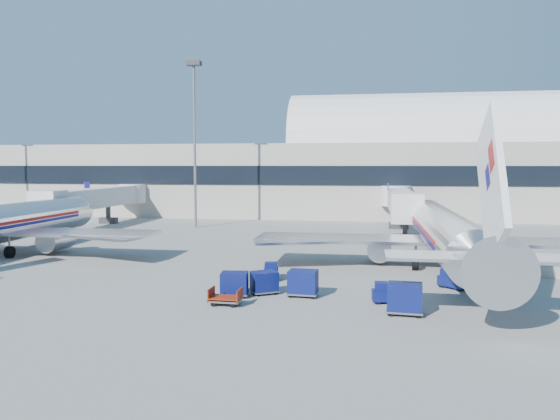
% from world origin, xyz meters
% --- Properties ---
extents(ground, '(260.00, 260.00, 0.00)m').
position_xyz_m(ground, '(0.00, 0.00, 0.00)').
color(ground, gray).
rests_on(ground, ground).
extents(terminal, '(170.00, 28.15, 21.00)m').
position_xyz_m(terminal, '(-13.60, 55.96, 7.52)').
color(terminal, '#B2AA9E').
rests_on(terminal, ground).
extents(airliner_main, '(32.00, 37.26, 12.07)m').
position_xyz_m(airliner_main, '(10.00, 4.51, 2.93)').
color(airliner_main, silver).
rests_on(airliner_main, ground).
extents(jetbridge_near, '(4.40, 27.50, 6.25)m').
position_xyz_m(jetbridge_near, '(7.60, 30.81, 3.93)').
color(jetbridge_near, silver).
rests_on(jetbridge_near, ground).
extents(jetbridge_mid, '(4.40, 27.50, 6.25)m').
position_xyz_m(jetbridge_mid, '(-34.40, 30.81, 3.93)').
color(jetbridge_mid, silver).
rests_on(jetbridge_mid, ground).
extents(mast_west, '(2.00, 1.20, 22.60)m').
position_xyz_m(mast_west, '(-20.00, 30.00, 14.79)').
color(mast_west, slate).
rests_on(mast_west, ground).
extents(barrier_near, '(3.00, 0.55, 0.90)m').
position_xyz_m(barrier_near, '(18.00, 2.00, 0.45)').
color(barrier_near, '#9E9E96').
rests_on(barrier_near, ground).
extents(tug_lead, '(2.08, 1.16, 1.31)m').
position_xyz_m(tug_lead, '(4.74, -7.72, 0.60)').
color(tug_lead, '#0A1251').
rests_on(tug_lead, ground).
extents(tug_right, '(2.18, 2.18, 1.34)m').
position_xyz_m(tug_right, '(9.43, -2.85, 0.61)').
color(tug_right, '#0A1251').
rests_on(tug_right, ground).
extents(tug_left, '(1.37, 2.25, 1.38)m').
position_xyz_m(tug_left, '(-3.69, -2.01, 0.63)').
color(tug_left, '#0A1251').
rests_on(tug_left, ground).
extents(cart_train_a, '(2.06, 1.63, 1.73)m').
position_xyz_m(cart_train_a, '(-0.67, -6.86, 0.92)').
color(cart_train_a, '#0A1251').
rests_on(cart_train_a, ground).
extents(cart_train_b, '(2.16, 2.05, 1.52)m').
position_xyz_m(cart_train_b, '(-3.32, -6.62, 0.81)').
color(cart_train_b, '#0A1251').
rests_on(cart_train_b, ground).
extents(cart_train_c, '(1.97, 1.59, 1.61)m').
position_xyz_m(cart_train_c, '(-5.11, -7.65, 0.86)').
color(cart_train_c, '#0A1251').
rests_on(cart_train_c, ground).
extents(cart_solo_near, '(2.18, 1.74, 1.82)m').
position_xyz_m(cart_solo_near, '(5.67, -10.26, 0.97)').
color(cart_solo_near, '#0A1251').
rests_on(cart_solo_near, ground).
extents(cart_open_red, '(1.98, 1.43, 0.52)m').
position_xyz_m(cart_open_red, '(-5.12, -9.85, 0.37)').
color(cart_open_red, slate).
rests_on(cart_open_red, ground).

